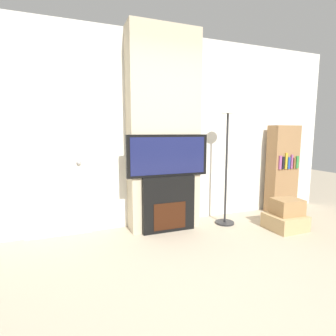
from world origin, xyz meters
TOP-DOWN VIEW (x-y plane):
  - ground_plane at (0.00, 0.00)m, footprint 14.00×14.00m
  - wall_back at (0.00, 2.03)m, footprint 6.00×0.06m
  - chimney_breast at (0.00, 1.83)m, footprint 0.97×0.35m
  - fireplace at (0.00, 1.65)m, footprint 0.73×0.15m
  - television at (0.00, 1.65)m, footprint 1.12×0.07m
  - floor_lamp at (0.89, 1.62)m, footprint 0.28×0.28m
  - box_stack at (1.55, 1.12)m, footprint 0.49×0.45m
  - bookshelf at (2.10, 1.80)m, footprint 0.49×0.27m
  - entry_door at (-1.39, 1.97)m, footprint 0.80×0.09m

SIDE VIEW (x-z plane):
  - ground_plane at x=0.00m, z-range 0.00..0.00m
  - box_stack at x=1.55m, z-range -0.03..0.40m
  - fireplace at x=0.00m, z-range 0.00..0.75m
  - bookshelf at x=2.10m, z-range 0.00..1.45m
  - entry_door at x=-1.39m, z-range 0.00..2.01m
  - television at x=0.00m, z-range 0.76..1.31m
  - floor_lamp at x=0.89m, z-range 0.24..1.95m
  - wall_back at x=0.00m, z-range 0.00..2.70m
  - chimney_breast at x=0.00m, z-range 0.00..2.70m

